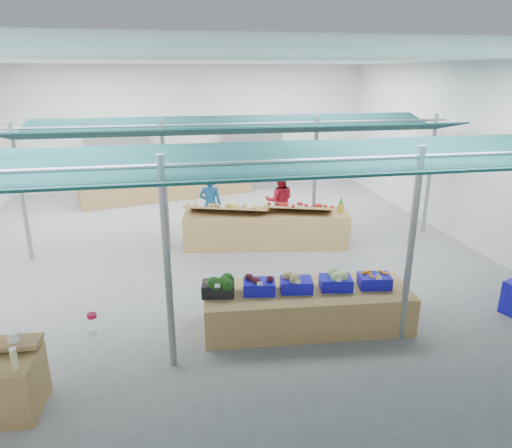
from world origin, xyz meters
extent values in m
plane|color=slate|center=(0.00, 0.00, 0.00)|extent=(13.00, 13.00, 0.00)
plane|color=silver|center=(0.00, 0.00, 4.20)|extent=(13.00, 13.00, 0.00)
plane|color=silver|center=(0.00, 6.50, 2.10)|extent=(12.00, 0.00, 12.00)
plane|color=silver|center=(6.00, 0.00, 2.10)|extent=(0.00, 13.00, 13.00)
cylinder|color=gray|center=(-4.00, 0.50, 1.50)|extent=(0.10, 0.10, 3.00)
cylinder|color=gray|center=(-1.00, -4.00, 1.50)|extent=(0.10, 0.10, 3.00)
cylinder|color=gray|center=(-1.00, 0.50, 1.50)|extent=(0.10, 0.10, 3.00)
cylinder|color=gray|center=(2.50, -4.00, 1.50)|extent=(0.10, 0.10, 3.00)
cylinder|color=gray|center=(2.50, 0.50, 1.50)|extent=(0.10, 0.10, 3.00)
cylinder|color=gray|center=(5.50, 0.50, 1.50)|extent=(0.10, 0.10, 3.00)
cylinder|color=gray|center=(0.75, -4.00, 2.85)|extent=(10.00, 0.06, 0.06)
cylinder|color=gray|center=(0.75, 0.50, 2.85)|extent=(10.00, 0.06, 0.06)
cube|color=black|center=(0.75, -4.65, 2.78)|extent=(9.50, 1.28, 0.30)
cube|color=black|center=(0.75, -3.35, 2.78)|extent=(9.50, 1.28, 0.30)
cube|color=black|center=(0.75, -0.15, 2.78)|extent=(9.50, 1.28, 0.30)
cube|color=black|center=(0.75, 1.15, 2.78)|extent=(9.50, 1.28, 0.30)
cube|color=#B23F33|center=(-2.50, 6.00, 1.00)|extent=(2.00, 0.50, 2.00)
cube|color=#B23F33|center=(2.00, 6.00, 1.00)|extent=(2.00, 0.50, 2.00)
cube|color=olive|center=(1.16, -3.36, 0.32)|extent=(3.37, 1.36, 0.64)
cube|color=olive|center=(1.29, 0.33, 0.41)|extent=(3.94, 1.53, 0.82)
cube|color=olive|center=(-0.92, 5.26, 0.50)|extent=(5.68, 2.52, 1.00)
imported|color=#16508F|center=(0.09, 1.43, 0.77)|extent=(0.61, 0.45, 1.54)
imported|color=#A91426|center=(1.89, 1.43, 0.77)|extent=(0.83, 0.70, 1.54)
cube|color=black|center=(-0.26, -3.25, 0.74)|extent=(0.55, 0.43, 0.20)
cube|color=white|center=(-0.29, -3.46, 0.90)|extent=(0.08, 0.02, 0.06)
cube|color=#1310B3|center=(0.38, -3.30, 0.74)|extent=(0.55, 0.43, 0.20)
cube|color=white|center=(0.35, -3.52, 0.90)|extent=(0.08, 0.02, 0.06)
cube|color=#1310B3|center=(0.97, -3.35, 0.74)|extent=(0.55, 0.43, 0.20)
cube|color=white|center=(0.94, -3.56, 0.90)|extent=(0.08, 0.02, 0.06)
cube|color=#1310B3|center=(1.61, -3.40, 0.74)|extent=(0.55, 0.43, 0.20)
cube|color=white|center=(1.58, -3.62, 0.90)|extent=(0.08, 0.02, 0.06)
cube|color=#1310B3|center=(2.25, -3.45, 0.74)|extent=(0.55, 0.43, 0.20)
cube|color=white|center=(2.22, -3.67, 0.90)|extent=(0.08, 0.02, 0.06)
sphere|color=brown|center=(-0.40, -3.34, 0.88)|extent=(0.09, 0.09, 0.09)
sphere|color=brown|center=(-0.45, -3.36, 0.92)|extent=(0.06, 0.06, 0.06)
cylinder|color=red|center=(-1.94, -4.39, 1.10)|extent=(0.12, 0.12, 0.05)
cube|color=white|center=(-1.94, -4.45, 0.88)|extent=(0.10, 0.01, 0.07)
cube|color=#997247|center=(0.37, 0.39, 0.94)|extent=(2.02, 1.26, 0.26)
cube|color=#997247|center=(2.04, 0.12, 0.94)|extent=(1.64, 1.13, 0.26)
cylinder|color=#8C6019|center=(2.98, -0.04, 0.93)|extent=(0.14, 0.14, 0.22)
cone|color=#26661E|center=(2.98, -0.04, 1.12)|extent=(0.12, 0.12, 0.18)
camera|label=1|loc=(-0.91, -9.65, 3.95)|focal=32.00mm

